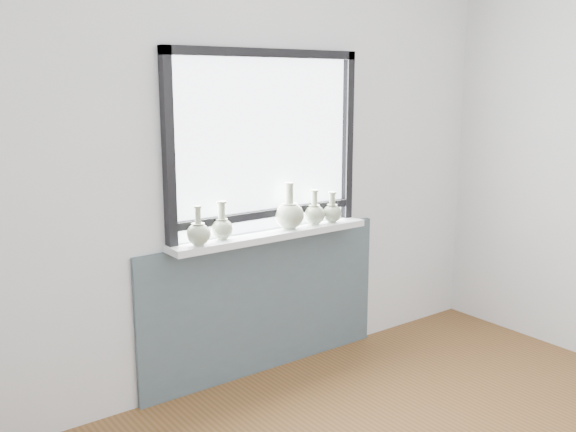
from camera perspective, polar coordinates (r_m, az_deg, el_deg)
back_wall at (r=3.80m, az=-2.34°, el=4.79°), size 3.60×0.02×2.60m
apron_panel at (r=3.98m, az=-1.99°, el=-7.80°), size 1.70×0.03×0.86m
windowsill at (r=3.79m, az=-1.44°, el=-1.67°), size 1.32×0.18×0.04m
window at (r=3.75m, az=-2.04°, el=6.88°), size 1.30×0.06×1.05m
vase_a at (r=3.49m, az=-7.98°, el=-1.49°), size 0.13×0.13×0.22m
vase_b at (r=3.60m, az=-5.90°, el=-0.97°), size 0.13×0.13×0.22m
vase_c at (r=3.84m, az=0.12°, el=0.19°), size 0.18×0.18×0.28m
vase_d at (r=3.96m, az=2.35°, el=0.26°), size 0.13×0.13×0.22m
vase_e at (r=4.03m, az=3.93°, el=0.36°), size 0.12×0.12×0.19m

